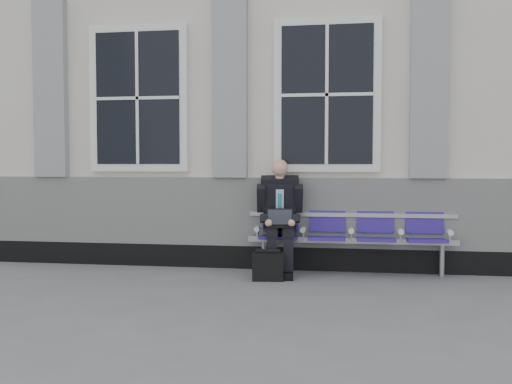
# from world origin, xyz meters

# --- Properties ---
(ground) EXTENTS (70.00, 70.00, 0.00)m
(ground) POSITION_xyz_m (0.00, 0.00, 0.00)
(ground) COLOR slate
(ground) RESTS_ON ground
(station_building) EXTENTS (14.40, 4.40, 4.49)m
(station_building) POSITION_xyz_m (-0.02, 3.47, 2.22)
(station_building) COLOR silver
(station_building) RESTS_ON ground
(bench) EXTENTS (2.60, 0.47, 0.91)m
(bench) POSITION_xyz_m (0.67, 1.32, 0.55)
(bench) COLOR #9EA0A3
(bench) RESTS_ON ground
(businessman) EXTENTS (0.60, 0.81, 1.43)m
(businessman) POSITION_xyz_m (-0.22, 1.19, 0.77)
(businessman) COLOR black
(businessman) RESTS_ON ground
(briefcase) EXTENTS (0.38, 0.20, 0.38)m
(briefcase) POSITION_xyz_m (-0.31, 0.73, 0.17)
(briefcase) COLOR black
(briefcase) RESTS_ON ground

